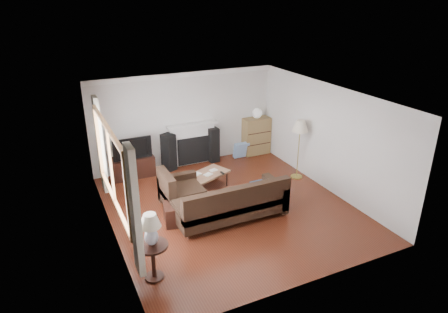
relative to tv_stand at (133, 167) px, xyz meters
name	(u,v)px	position (x,y,z in m)	size (l,w,h in m)	color
room	(230,155)	(1.53, -2.48, 0.99)	(5.10, 5.60, 2.54)	#512012
window	(111,166)	(-0.92, -2.68, 1.29)	(0.12, 2.74, 1.54)	olive
curtain_near	(135,212)	(-0.87, -4.20, 1.14)	(0.10, 0.35, 2.10)	beige
curtain_far	(101,145)	(-0.87, -1.16, 1.14)	(0.10, 0.35, 2.10)	beige
fireplace	(192,143)	(1.68, 0.16, 0.31)	(1.40, 0.26, 1.15)	white
tv_stand	(133,167)	(0.00, 0.00, 0.00)	(1.05, 0.47, 0.53)	black
television	(131,147)	(0.00, 0.00, 0.54)	(0.96, 0.13, 0.55)	black
speaker_left	(169,152)	(0.97, 0.03, 0.23)	(0.27, 0.33, 0.98)	black
speaker_right	(213,145)	(2.25, 0.07, 0.22)	(0.27, 0.32, 0.96)	black
bookshelf	(256,136)	(3.61, 0.05, 0.27)	(0.78, 0.37, 1.07)	olive
globe_lamp	(257,113)	(3.61, 0.05, 0.95)	(0.28, 0.28, 0.28)	white
sectional_sofa	(230,201)	(1.35, -2.88, 0.15)	(2.53, 1.85, 0.82)	black
coffee_table	(207,181)	(1.42, -1.47, -0.05)	(1.07, 0.58, 0.42)	#906244
footstool	(177,213)	(0.28, -2.57, -0.05)	(0.49, 0.49, 0.42)	black
floor_lamp	(298,150)	(3.75, -1.82, 0.49)	(0.39, 0.39, 1.51)	#A9943A
side_table	(153,261)	(-0.62, -4.04, 0.06)	(0.52, 0.52, 0.65)	black
table_lamp	(151,230)	(-0.62, -4.04, 0.66)	(0.34, 0.34, 0.55)	silver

